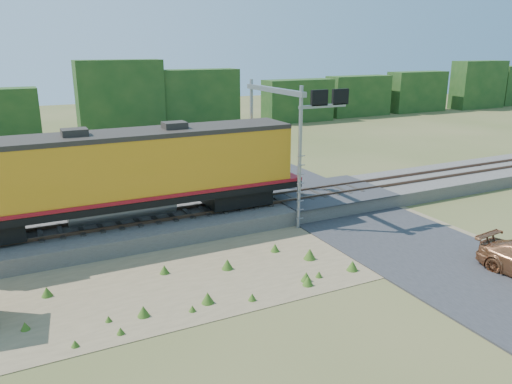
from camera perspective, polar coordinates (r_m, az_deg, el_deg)
ground at (r=22.46m, az=1.63°, el=-8.09°), size 140.00×140.00×0.00m
ballast at (r=27.37m, az=-4.29°, el=-2.64°), size 70.00×5.00×0.80m
rails at (r=27.22m, az=-4.31°, el=-1.68°), size 70.00×1.54×0.16m
dirt_shoulder at (r=22.09m, az=-3.63°, el=-8.51°), size 26.00×8.00×0.03m
road at (r=26.73m, az=14.26°, el=-4.31°), size 7.00×66.00×0.86m
tree_line_north at (r=57.18m, az=-16.81°, el=9.44°), size 130.00×3.00×6.50m
weed_clumps at (r=21.28m, az=-6.97°, el=-9.67°), size 15.00×6.20×0.56m
locomotive at (r=25.10m, az=-15.90°, el=2.10°), size 19.01×2.90×4.91m
signal_gantry at (r=27.19m, az=3.47°, el=8.42°), size 2.95×6.20×7.43m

